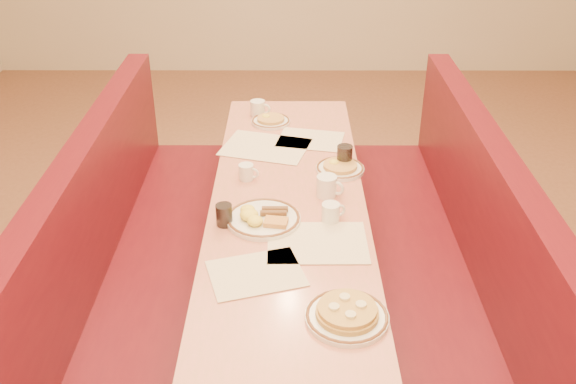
{
  "coord_description": "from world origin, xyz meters",
  "views": [
    {
      "loc": [
        0.0,
        -2.45,
        2.23
      ],
      "look_at": [
        0.0,
        -0.05,
        0.85
      ],
      "focal_mm": 40.0,
      "sensor_mm": 36.0,
      "label": 1
    }
  ],
  "objects_px": {
    "coffee_mug_b": "(247,172)",
    "soda_tumbler_near": "(224,215)",
    "eggs_plate": "(262,218)",
    "booth_left": "(135,275)",
    "coffee_mug_a": "(331,212)",
    "diner_table": "(288,273)",
    "coffee_mug_c": "(327,186)",
    "pancake_plate": "(347,314)",
    "booth_right": "(441,276)",
    "coffee_mug_d": "(258,108)",
    "soda_tumbler_mid": "(345,156)"
  },
  "relations": [
    {
      "from": "coffee_mug_b",
      "to": "soda_tumbler_near",
      "type": "relative_size",
      "value": 1.03
    },
    {
      "from": "eggs_plate",
      "to": "coffee_mug_b",
      "type": "relative_size",
      "value": 3.21
    },
    {
      "from": "booth_left",
      "to": "coffee_mug_a",
      "type": "height_order",
      "value": "booth_left"
    },
    {
      "from": "diner_table",
      "to": "coffee_mug_c",
      "type": "relative_size",
      "value": 19.61
    },
    {
      "from": "booth_left",
      "to": "soda_tumbler_near",
      "type": "distance_m",
      "value": 0.66
    },
    {
      "from": "diner_table",
      "to": "coffee_mug_b",
      "type": "height_order",
      "value": "coffee_mug_b"
    },
    {
      "from": "diner_table",
      "to": "coffee_mug_b",
      "type": "relative_size",
      "value": 25.1
    },
    {
      "from": "pancake_plate",
      "to": "coffee_mug_c",
      "type": "distance_m",
      "value": 0.85
    },
    {
      "from": "coffee_mug_c",
      "to": "soda_tumbler_near",
      "type": "height_order",
      "value": "coffee_mug_c"
    },
    {
      "from": "eggs_plate",
      "to": "coffee_mug_a",
      "type": "bearing_deg",
      "value": 1.85
    },
    {
      "from": "booth_right",
      "to": "coffee_mug_b",
      "type": "bearing_deg",
      "value": 165.05
    },
    {
      "from": "coffee_mug_c",
      "to": "booth_left",
      "type": "bearing_deg",
      "value": -150.43
    },
    {
      "from": "coffee_mug_a",
      "to": "coffee_mug_d",
      "type": "height_order",
      "value": "coffee_mug_d"
    },
    {
      "from": "pancake_plate",
      "to": "coffee_mug_d",
      "type": "relative_size",
      "value": 2.41
    },
    {
      "from": "eggs_plate",
      "to": "soda_tumbler_near",
      "type": "relative_size",
      "value": 3.3
    },
    {
      "from": "booth_right",
      "to": "eggs_plate",
      "type": "bearing_deg",
      "value": -170.99
    },
    {
      "from": "diner_table",
      "to": "soda_tumbler_mid",
      "type": "relative_size",
      "value": 23.54
    },
    {
      "from": "booth_right",
      "to": "coffee_mug_c",
      "type": "xyz_separation_m",
      "value": [
        -0.55,
        0.09,
        0.44
      ]
    },
    {
      "from": "diner_table",
      "to": "coffee_mug_d",
      "type": "xyz_separation_m",
      "value": [
        -0.18,
        1.02,
        0.42
      ]
    },
    {
      "from": "diner_table",
      "to": "coffee_mug_d",
      "type": "bearing_deg",
      "value": 99.71
    },
    {
      "from": "booth_right",
      "to": "coffee_mug_d",
      "type": "bearing_deg",
      "value": 131.55
    },
    {
      "from": "booth_right",
      "to": "pancake_plate",
      "type": "distance_m",
      "value": 1.01
    },
    {
      "from": "booth_right",
      "to": "soda_tumbler_near",
      "type": "height_order",
      "value": "booth_right"
    },
    {
      "from": "coffee_mug_c",
      "to": "soda_tumbler_near",
      "type": "distance_m",
      "value": 0.51
    },
    {
      "from": "booth_left",
      "to": "coffee_mug_d",
      "type": "relative_size",
      "value": 20.82
    },
    {
      "from": "booth_left",
      "to": "pancake_plate",
      "type": "relative_size",
      "value": 8.63
    },
    {
      "from": "booth_left",
      "to": "coffee_mug_c",
      "type": "bearing_deg",
      "value": 5.54
    },
    {
      "from": "soda_tumbler_mid",
      "to": "soda_tumbler_near",
      "type": "bearing_deg",
      "value": -134.98
    },
    {
      "from": "booth_right",
      "to": "coffee_mug_d",
      "type": "relative_size",
      "value": 20.82
    },
    {
      "from": "eggs_plate",
      "to": "coffee_mug_a",
      "type": "height_order",
      "value": "coffee_mug_a"
    },
    {
      "from": "coffee_mug_d",
      "to": "booth_right",
      "type": "bearing_deg",
      "value": -36.13
    },
    {
      "from": "booth_left",
      "to": "soda_tumbler_near",
      "type": "height_order",
      "value": "booth_left"
    },
    {
      "from": "coffee_mug_b",
      "to": "soda_tumbler_near",
      "type": "height_order",
      "value": "soda_tumbler_near"
    },
    {
      "from": "diner_table",
      "to": "coffee_mug_b",
      "type": "distance_m",
      "value": 0.52
    },
    {
      "from": "soda_tumbler_near",
      "to": "soda_tumbler_mid",
      "type": "xyz_separation_m",
      "value": [
        0.55,
        0.55,
        0.0
      ]
    },
    {
      "from": "eggs_plate",
      "to": "coffee_mug_a",
      "type": "xyz_separation_m",
      "value": [
        0.29,
        0.01,
        0.02
      ]
    },
    {
      "from": "coffee_mug_c",
      "to": "soda_tumbler_near",
      "type": "bearing_deg",
      "value": -127.37
    },
    {
      "from": "soda_tumbler_mid",
      "to": "booth_left",
      "type": "bearing_deg",
      "value": -158.75
    },
    {
      "from": "pancake_plate",
      "to": "soda_tumbler_mid",
      "type": "bearing_deg",
      "value": 86.2
    },
    {
      "from": "booth_right",
      "to": "coffee_mug_a",
      "type": "height_order",
      "value": "booth_right"
    },
    {
      "from": "coffee_mug_b",
      "to": "soda_tumbler_mid",
      "type": "bearing_deg",
      "value": 36.32
    },
    {
      "from": "eggs_plate",
      "to": "soda_tumbler_mid",
      "type": "xyz_separation_m",
      "value": [
        0.39,
        0.53,
        0.03
      ]
    },
    {
      "from": "diner_table",
      "to": "coffee_mug_d",
      "type": "height_order",
      "value": "coffee_mug_d"
    },
    {
      "from": "booth_right",
      "to": "soda_tumbler_mid",
      "type": "bearing_deg",
      "value": 138.97
    },
    {
      "from": "booth_right",
      "to": "coffee_mug_a",
      "type": "xyz_separation_m",
      "value": [
        -0.55,
        -0.12,
        0.43
      ]
    },
    {
      "from": "pancake_plate",
      "to": "coffee_mug_b",
      "type": "bearing_deg",
      "value": 111.72
    },
    {
      "from": "booth_right",
      "to": "coffee_mug_a",
      "type": "relative_size",
      "value": 23.42
    },
    {
      "from": "diner_table",
      "to": "coffee_mug_c",
      "type": "xyz_separation_m",
      "value": [
        0.18,
        0.09,
        0.43
      ]
    },
    {
      "from": "booth_right",
      "to": "coffee_mug_d",
      "type": "xyz_separation_m",
      "value": [
        -0.91,
        1.02,
        0.44
      ]
    },
    {
      "from": "coffee_mug_d",
      "to": "booth_left",
      "type": "bearing_deg",
      "value": -106.23
    }
  ]
}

